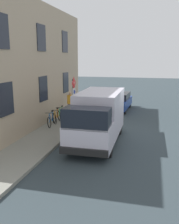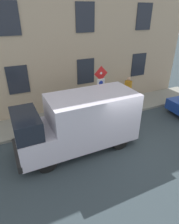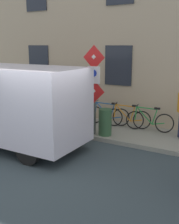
# 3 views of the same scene
# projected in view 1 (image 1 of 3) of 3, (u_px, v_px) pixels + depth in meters

# --- Properties ---
(ground_plane) EXTENTS (80.00, 80.00, 0.00)m
(ground_plane) POSITION_uv_depth(u_px,v_px,m) (114.00, 131.00, 14.33)
(ground_plane) COLOR #2F3B40
(sidewalk_slab) EXTENTS (2.14, 16.28, 0.14)m
(sidewalk_slab) POSITION_uv_depth(u_px,v_px,m) (61.00, 126.00, 15.12)
(sidewalk_slab) COLOR gray
(sidewalk_slab) RESTS_ON ground_plane
(building_facade) EXTENTS (0.75, 14.28, 7.35)m
(building_facade) POSITION_uv_depth(u_px,v_px,m) (37.00, 66.00, 14.69)
(building_facade) COLOR tan
(building_facade) RESTS_ON ground_plane
(sign_post_stacked) EXTENTS (0.15, 0.56, 2.86)m
(sign_post_stacked) POSITION_uv_depth(u_px,v_px,m) (74.00, 96.00, 14.52)
(sign_post_stacked) COLOR #474C47
(sign_post_stacked) RESTS_ON sidewalk_slab
(delivery_van) EXTENTS (2.05, 5.35, 2.50)m
(delivery_van) POSITION_uv_depth(u_px,v_px,m) (98.00, 116.00, 12.30)
(delivery_van) COLOR silver
(delivery_van) RESTS_ON ground_plane
(parked_hatchback) EXTENTS (1.93, 4.08, 1.38)m
(parked_hatchback) POSITION_uv_depth(u_px,v_px,m) (118.00, 101.00, 20.16)
(parked_hatchback) COLOR navy
(parked_hatchback) RESTS_ON ground_plane
(bicycle_green) EXTENTS (0.47, 1.72, 0.89)m
(bicycle_green) POSITION_uv_depth(u_px,v_px,m) (61.00, 114.00, 16.57)
(bicycle_green) COLOR black
(bicycle_green) RESTS_ON sidewalk_slab
(bicycle_orange) EXTENTS (0.51, 1.72, 0.89)m
(bicycle_orange) POSITION_uv_depth(u_px,v_px,m) (57.00, 116.00, 15.79)
(bicycle_orange) COLOR black
(bicycle_orange) RESTS_ON sidewalk_slab
(bicycle_blue) EXTENTS (0.47, 1.71, 0.89)m
(bicycle_blue) POSITION_uv_depth(u_px,v_px,m) (52.00, 120.00, 15.01)
(bicycle_blue) COLOR black
(bicycle_blue) RESTS_ON sidewalk_slab
(pedestrian) EXTENTS (0.48, 0.42, 1.72)m
(pedestrian) POSITION_uv_depth(u_px,v_px,m) (70.00, 103.00, 17.49)
(pedestrian) COLOR #262B47
(pedestrian) RESTS_ON sidewalk_slab
(litter_bin) EXTENTS (0.44, 0.44, 0.90)m
(litter_bin) POSITION_uv_depth(u_px,v_px,m) (74.00, 117.00, 15.19)
(litter_bin) COLOR #2D5133
(litter_bin) RESTS_ON sidewalk_slab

